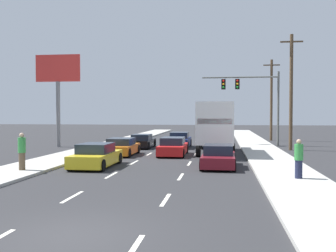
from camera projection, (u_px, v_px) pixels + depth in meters
The scene contains 17 objects.
ground_plane at pixel (180, 148), 34.30m from camera, with size 140.00×140.00×0.00m, color #2B2B2D.
sidewalk_right at pixel (265, 154), 28.42m from camera, with size 3.07×80.00×0.14m, color #B2AFA8.
sidewalk_left at pixel (87, 151), 30.28m from camera, with size 3.07×80.00×0.14m, color #B2AFA8.
lane_markings at pixel (176, 151), 31.12m from camera, with size 3.54×57.00×0.01m.
car_black at pixel (142, 142), 34.11m from camera, with size 1.85×4.30×1.21m.
car_orange at pixel (121, 147), 28.09m from camera, with size 2.01×4.13×1.24m.
car_yellow at pixel (96, 156), 21.93m from camera, with size 1.99×4.50×1.33m.
car_navy at pixel (180, 141), 34.44m from camera, with size 1.85×4.55×1.37m.
car_red at pixel (173, 147), 27.94m from camera, with size 1.93×4.50×1.31m.
box_truck at pixel (216, 125), 28.98m from camera, with size 2.72×8.83×3.78m.
car_maroon at pixel (219, 157), 21.76m from camera, with size 1.97×4.23×1.27m.
traffic_signal_mast at pixel (247, 91), 36.70m from camera, with size 7.18×0.69×6.94m.
utility_pole_mid at pixel (291, 91), 31.80m from camera, with size 1.80×0.28×9.46m.
utility_pole_far at pixel (271, 99), 43.25m from camera, with size 1.80×0.28×8.98m.
roadside_billboard at pixel (58, 81), 34.99m from camera, with size 4.12×0.36×8.29m.
pedestrian_near_corner at pixel (299, 159), 17.20m from camera, with size 0.38×0.38×1.73m.
pedestrian_mid_block at pixel (22, 151), 19.76m from camera, with size 0.38×0.38×1.88m.
Camera 1 is at (3.63, -9.05, 3.00)m, focal length 41.69 mm.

